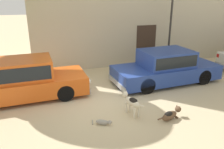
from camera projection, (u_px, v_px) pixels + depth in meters
ground_plane at (100, 101)px, 8.12m from camera, size 80.00×80.00×0.00m
parked_sedan_nearest at (25, 79)px, 8.21m from camera, size 4.53×2.01×1.47m
parked_sedan_second at (166, 67)px, 9.68m from camera, size 4.77×2.13×1.42m
stray_dog_spotted at (131, 101)px, 7.10m from camera, size 0.41×1.04×0.69m
stray_dog_tan at (171, 114)px, 6.89m from camera, size 0.99×0.39×0.38m
stray_cat at (103, 122)px, 6.64m from camera, size 0.55×0.45×0.17m
street_lamp at (171, 20)px, 10.99m from camera, size 0.22×0.22×3.83m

